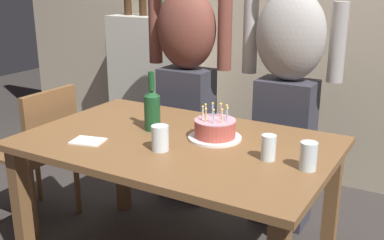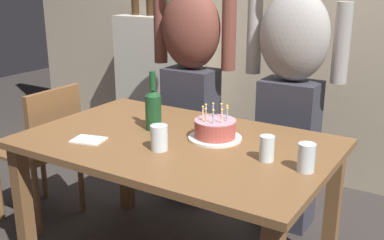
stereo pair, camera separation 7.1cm
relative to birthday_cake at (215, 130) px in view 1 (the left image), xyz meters
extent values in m
cube|color=tan|center=(-0.15, 1.44, 0.51)|extent=(5.20, 0.10, 2.60)
cube|color=brown|center=(-0.15, -0.11, -0.06)|extent=(1.50, 0.96, 0.03)
cube|color=brown|center=(-0.83, -0.52, -0.43)|extent=(0.07, 0.07, 0.70)
cube|color=brown|center=(-0.83, 0.30, -0.43)|extent=(0.07, 0.07, 0.70)
cube|color=brown|center=(0.53, 0.30, -0.43)|extent=(0.07, 0.07, 0.70)
cylinder|color=white|center=(0.00, 0.00, -0.04)|extent=(0.26, 0.26, 0.01)
cylinder|color=#B24C42|center=(0.00, 0.00, 0.01)|extent=(0.20, 0.20, 0.08)
cylinder|color=#D18E9E|center=(0.00, 0.00, 0.05)|extent=(0.20, 0.20, 0.01)
cylinder|color=beige|center=(0.04, 0.05, 0.08)|extent=(0.01, 0.01, 0.06)
sphere|color=#F9C64C|center=(0.04, 0.05, 0.12)|extent=(0.01, 0.01, 0.01)
cylinder|color=pink|center=(0.00, 0.06, 0.08)|extent=(0.01, 0.01, 0.06)
sphere|color=#F9C64C|center=(0.00, 0.06, 0.12)|extent=(0.01, 0.01, 0.01)
cylinder|color=#93B7DB|center=(-0.04, 0.05, 0.08)|extent=(0.01, 0.01, 0.06)
sphere|color=#F9C64C|center=(-0.04, 0.05, 0.12)|extent=(0.01, 0.01, 0.01)
cylinder|color=#93B7DB|center=(-0.06, 0.01, 0.08)|extent=(0.01, 0.01, 0.06)
sphere|color=#F9C64C|center=(-0.06, 0.01, 0.12)|extent=(0.01, 0.01, 0.01)
cylinder|color=beige|center=(-0.05, -0.03, 0.08)|extent=(0.01, 0.01, 0.06)
sphere|color=#F9C64C|center=(-0.05, -0.03, 0.12)|extent=(0.01, 0.01, 0.01)
cylinder|color=#EAB266|center=(-0.02, -0.06, 0.08)|extent=(0.01, 0.01, 0.06)
sphere|color=#F9C64C|center=(-0.02, -0.06, 0.12)|extent=(0.01, 0.01, 0.01)
cylinder|color=#93B7DB|center=(0.02, -0.06, 0.08)|extent=(0.01, 0.01, 0.06)
sphere|color=#F9C64C|center=(0.02, -0.06, 0.12)|extent=(0.01, 0.01, 0.01)
cylinder|color=beige|center=(0.05, -0.03, 0.08)|extent=(0.01, 0.01, 0.06)
sphere|color=#F9C64C|center=(0.05, -0.03, 0.12)|extent=(0.01, 0.01, 0.01)
cylinder|color=#93B7DB|center=(0.06, 0.01, 0.08)|extent=(0.01, 0.01, 0.06)
sphere|color=#F9C64C|center=(0.06, 0.01, 0.12)|extent=(0.01, 0.01, 0.01)
cylinder|color=silver|center=(-0.15, -0.26, 0.01)|extent=(0.08, 0.08, 0.12)
cylinder|color=silver|center=(0.32, -0.12, 0.01)|extent=(0.07, 0.07, 0.11)
cylinder|color=silver|center=(0.50, -0.14, 0.01)|extent=(0.07, 0.07, 0.12)
cylinder|color=#194723|center=(-0.35, -0.04, 0.04)|extent=(0.08, 0.08, 0.18)
cone|color=#194723|center=(-0.35, -0.04, 0.15)|extent=(0.08, 0.08, 0.03)
cylinder|color=#194723|center=(-0.35, -0.04, 0.21)|extent=(0.03, 0.03, 0.10)
cube|color=white|center=(-0.51, -0.34, -0.04)|extent=(0.17, 0.15, 0.01)
cube|color=#33333D|center=(-0.56, 0.67, -0.33)|extent=(0.34, 0.23, 0.92)
ellipsoid|color=brown|center=(-0.56, 0.67, 0.39)|extent=(0.41, 0.27, 0.52)
cylinder|color=brown|center=(-0.30, 0.70, 0.37)|extent=(0.09, 0.09, 0.44)
cylinder|color=brown|center=(-0.82, 0.70, 0.37)|extent=(0.09, 0.09, 0.44)
cube|color=#33333D|center=(0.13, 0.67, -0.33)|extent=(0.34, 0.23, 0.92)
ellipsoid|color=#9E9993|center=(0.13, 0.67, 0.39)|extent=(0.41, 0.27, 0.52)
cylinder|color=#9E9993|center=(0.39, 0.70, 0.37)|extent=(0.09, 0.09, 0.44)
cylinder|color=#9E9993|center=(-0.13, 0.70, 0.37)|extent=(0.09, 0.09, 0.44)
cube|color=brown|center=(-1.23, -0.08, -0.33)|extent=(0.42, 0.42, 0.02)
cube|color=brown|center=(-1.04, -0.08, -0.12)|extent=(0.04, 0.40, 0.40)
cylinder|color=brown|center=(-1.41, 0.10, -0.56)|extent=(0.04, 0.04, 0.45)
cylinder|color=brown|center=(-1.05, 0.10, -0.56)|extent=(0.04, 0.04, 0.45)
cylinder|color=brown|center=(-1.05, -0.26, -0.56)|extent=(0.04, 0.04, 0.45)
cube|color=beige|center=(-1.22, 1.22, -0.19)|extent=(0.71, 0.30, 1.19)
camera|label=1|loc=(0.97, -1.92, 0.72)|focal=43.41mm
camera|label=2|loc=(1.04, -1.88, 0.72)|focal=43.41mm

